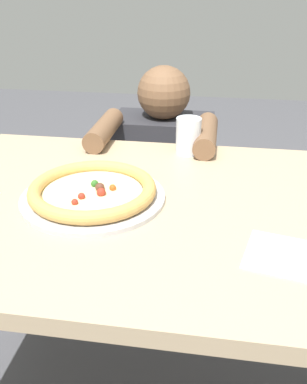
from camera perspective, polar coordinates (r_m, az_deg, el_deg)
The scene contains 5 objects.
dining_table at distance 1.11m, azimuth 3.60°, elevation -6.57°, with size 1.36×0.84×0.75m.
pizza_near at distance 1.08m, azimuth -8.06°, elevation 0.00°, with size 0.36×0.36×0.05m.
water_cup_clear at distance 1.35m, azimuth 4.65°, elevation 7.48°, with size 0.08×0.08×0.11m.
paper_napkin at distance 0.91m, azimuth 17.27°, elevation -8.13°, with size 0.16×0.14×0.00m, color white.
diner_seated at distance 1.78m, azimuth 1.20°, elevation -0.41°, with size 0.41×0.52×0.96m.
Camera 1 is at (0.08, -0.92, 1.25)m, focal length 40.21 mm.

